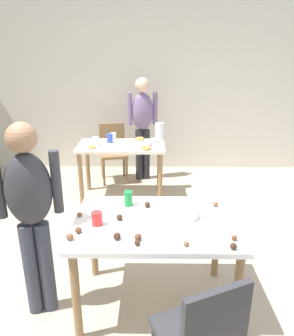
{
  "coord_description": "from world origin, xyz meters",
  "views": [
    {
      "loc": [
        -0.06,
        -2.24,
        1.93
      ],
      "look_at": [
        -0.1,
        0.61,
        0.9
      ],
      "focal_mm": 35.29,
      "sensor_mm": 36.0,
      "label": 1
    }
  ],
  "objects_px": {
    "chair_near_table": "(203,335)",
    "person_girl_near": "(31,207)",
    "chair_far_table": "(113,149)",
    "person_adult_far": "(143,120)",
    "soda_can": "(128,198)",
    "dining_table_near": "(156,232)",
    "mixing_bowl": "(185,213)",
    "pitcher_far": "(160,132)",
    "dining_table_far": "(121,153)"
  },
  "relations": [
    {
      "from": "chair_near_table",
      "to": "person_girl_near",
      "type": "xyz_separation_m",
      "value": [
        -1.12,
        0.71,
        0.4
      ]
    },
    {
      "from": "chair_far_table",
      "to": "chair_near_table",
      "type": "bearing_deg",
      "value": -76.13
    },
    {
      "from": "chair_far_table",
      "to": "person_adult_far",
      "type": "xyz_separation_m",
      "value": [
        0.45,
        0.03,
        0.43
      ]
    },
    {
      "from": "person_girl_near",
      "to": "soda_can",
      "type": "height_order",
      "value": "person_girl_near"
    },
    {
      "from": "dining_table_near",
      "to": "person_girl_near",
      "type": "distance_m",
      "value": 0.91
    },
    {
      "from": "mixing_bowl",
      "to": "person_adult_far",
      "type": "bearing_deg",
      "value": 98.14
    },
    {
      "from": "chair_near_table",
      "to": "person_adult_far",
      "type": "distance_m",
      "value": 3.55
    },
    {
      "from": "dining_table_near",
      "to": "person_girl_near",
      "type": "bearing_deg",
      "value": -175.17
    },
    {
      "from": "dining_table_near",
      "to": "pitcher_far",
      "type": "relative_size",
      "value": 5.08
    },
    {
      "from": "person_adult_far",
      "to": "mixing_bowl",
      "type": "bearing_deg",
      "value": -81.86
    },
    {
      "from": "person_adult_far",
      "to": "dining_table_near",
      "type": "bearing_deg",
      "value": -86.57
    },
    {
      "from": "chair_near_table",
      "to": "soda_can",
      "type": "height_order",
      "value": "soda_can"
    },
    {
      "from": "person_girl_near",
      "to": "mixing_bowl",
      "type": "xyz_separation_m",
      "value": [
        1.1,
        0.13,
        -0.11
      ]
    },
    {
      "from": "mixing_bowl",
      "to": "chair_near_table",
      "type": "bearing_deg",
      "value": -88.33
    },
    {
      "from": "chair_far_table",
      "to": "mixing_bowl",
      "type": "xyz_separation_m",
      "value": [
        0.83,
        -2.63,
        0.29
      ]
    },
    {
      "from": "chair_near_table",
      "to": "dining_table_far",
      "type": "bearing_deg",
      "value": 103.4
    },
    {
      "from": "dining_table_far",
      "to": "chair_near_table",
      "type": "xyz_separation_m",
      "value": [
        0.67,
        -2.81,
        -0.13
      ]
    },
    {
      "from": "dining_table_near",
      "to": "person_girl_near",
      "type": "relative_size",
      "value": 0.8
    },
    {
      "from": "chair_near_table",
      "to": "person_girl_near",
      "type": "distance_m",
      "value": 1.39
    },
    {
      "from": "dining_table_near",
      "to": "chair_far_table",
      "type": "distance_m",
      "value": 2.76
    },
    {
      "from": "chair_far_table",
      "to": "pitcher_far",
      "type": "distance_m",
      "value": 0.89
    },
    {
      "from": "dining_table_far",
      "to": "pitcher_far",
      "type": "bearing_deg",
      "value": 25.3
    },
    {
      "from": "dining_table_far",
      "to": "mixing_bowl",
      "type": "relative_size",
      "value": 5.76
    },
    {
      "from": "chair_near_table",
      "to": "mixing_bowl",
      "type": "relative_size",
      "value": 4.41
    },
    {
      "from": "person_adult_far",
      "to": "soda_can",
      "type": "bearing_deg",
      "value": -91.27
    },
    {
      "from": "chair_far_table",
      "to": "person_girl_near",
      "type": "distance_m",
      "value": 2.8
    },
    {
      "from": "dining_table_far",
      "to": "person_adult_far",
      "type": "distance_m",
      "value": 0.8
    },
    {
      "from": "chair_near_table",
      "to": "soda_can",
      "type": "bearing_deg",
      "value": 114.02
    },
    {
      "from": "chair_far_table",
      "to": "soda_can",
      "type": "bearing_deg",
      "value": -80.74
    },
    {
      "from": "person_girl_near",
      "to": "chair_far_table",
      "type": "bearing_deg",
      "value": 84.53
    },
    {
      "from": "pitcher_far",
      "to": "person_adult_far",
      "type": "bearing_deg",
      "value": 118.45
    },
    {
      "from": "dining_table_near",
      "to": "mixing_bowl",
      "type": "height_order",
      "value": "mixing_bowl"
    },
    {
      "from": "dining_table_near",
      "to": "soda_can",
      "type": "relative_size",
      "value": 9.82
    },
    {
      "from": "soda_can",
      "to": "person_girl_near",
      "type": "bearing_deg",
      "value": -154.3
    },
    {
      "from": "person_adult_far",
      "to": "soda_can",
      "type": "relative_size",
      "value": 12.7
    },
    {
      "from": "chair_far_table",
      "to": "soda_can",
      "type": "distance_m",
      "value": 2.49
    },
    {
      "from": "dining_table_near",
      "to": "person_adult_far",
      "type": "bearing_deg",
      "value": 93.43
    },
    {
      "from": "chair_far_table",
      "to": "dining_table_near",
      "type": "bearing_deg",
      "value": -77.11
    },
    {
      "from": "dining_table_near",
      "to": "person_adult_far",
      "type": "xyz_separation_m",
      "value": [
        -0.16,
        2.71,
        0.28
      ]
    },
    {
      "from": "chair_near_table",
      "to": "pitcher_far",
      "type": "xyz_separation_m",
      "value": [
        -0.16,
        3.05,
        0.37
      ]
    },
    {
      "from": "person_girl_near",
      "to": "pitcher_far",
      "type": "distance_m",
      "value": 2.53
    },
    {
      "from": "dining_table_near",
      "to": "chair_far_table",
      "type": "bearing_deg",
      "value": 102.89
    },
    {
      "from": "person_adult_far",
      "to": "mixing_bowl",
      "type": "relative_size",
      "value": 7.85
    },
    {
      "from": "person_girl_near",
      "to": "pitcher_far",
      "type": "relative_size",
      "value": 6.34
    },
    {
      "from": "mixing_bowl",
      "to": "soda_can",
      "type": "distance_m",
      "value": 0.47
    },
    {
      "from": "dining_table_far",
      "to": "pitcher_far",
      "type": "xyz_separation_m",
      "value": [
        0.51,
        0.24,
        0.24
      ]
    },
    {
      "from": "mixing_bowl",
      "to": "pitcher_far",
      "type": "height_order",
      "value": "pitcher_far"
    },
    {
      "from": "soda_can",
      "to": "pitcher_far",
      "type": "distance_m",
      "value": 2.04
    },
    {
      "from": "dining_table_near",
      "to": "pitcher_far",
      "type": "bearing_deg",
      "value": 87.97
    },
    {
      "from": "person_adult_far",
      "to": "mixing_bowl",
      "type": "xyz_separation_m",
      "value": [
        0.38,
        -2.66,
        -0.15
      ]
    }
  ]
}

